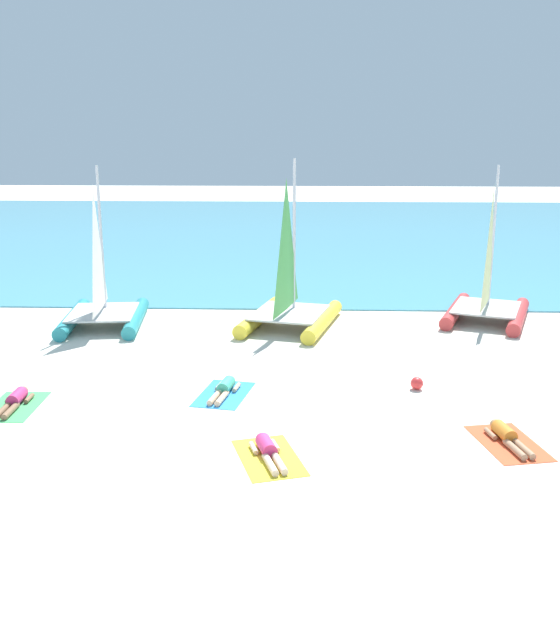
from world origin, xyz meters
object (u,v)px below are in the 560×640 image
Objects in this scene: sunbather_center_right at (268,450)px; towel_rightmost at (508,443)px; beach_ball at (417,383)px; towel_center_left at (224,394)px; sunbather_center_left at (224,388)px; sunbather_rightmost at (507,436)px; towel_leftmost at (14,407)px; sailboat_yellow at (290,303)px; sailboat_red at (487,299)px; sailboat_teal at (103,303)px; towel_center_right at (269,457)px; sunbather_leftmost at (15,400)px.

sunbather_center_right is 4.89m from towel_rightmost.
sunbather_center_right is 4.95× the size of beach_ball.
sunbather_center_left reaches higher than towel_center_left.
towel_rightmost is at bearing -65.68° from beach_ball.
towel_rightmost is at bearing -90.00° from sunbather_rightmost.
towel_leftmost is 10.90m from towel_rightmost.
towel_center_left is at bearing -89.37° from sailboat_yellow.
sailboat_yellow is 9.89m from sunbather_rightmost.
sailboat_teal is at bearing -154.89° from sailboat_red.
sunbather_center_right reaches higher than towel_center_left.
towel_center_right is 4.88m from towel_rightmost.
beach_ball is (-1.38, 3.03, 0.02)m from sunbather_rightmost.
sunbather_center_left reaches higher than towel_leftmost.
sailboat_teal is 2.68× the size of towel_center_right.
sunbather_rightmost is at bearing -7.45° from sunbather_center_right.
sailboat_yellow is 6.58m from beach_ball.
sunbather_leftmost is at bearing 91.29° from towel_leftmost.
towel_center_right is at bearing -77.41° from sailboat_yellow.
sailboat_yellow reaches higher than sunbather_leftmost.
beach_ball is at bearing 16.01° from sunbather_center_left.
towel_center_left is 3.56m from sunbather_center_right.
sunbather_center_right is at bearing -64.69° from sailboat_teal.
towel_center_left is (-7.93, -7.24, -0.75)m from sailboat_red.
sunbather_center_left is (4.62, -6.03, -0.63)m from sailboat_teal.
sunbather_leftmost and sunbather_rightmost have the same top height.
sunbather_rightmost is (4.79, 0.92, 0.13)m from towel_center_right.
sailboat_teal is 3.26× the size of sunbather_rightmost.
sailboat_red is (6.51, 1.02, -0.03)m from sailboat_yellow.
towel_rightmost is (10.79, -1.57, 0.00)m from towel_leftmost.
towel_leftmost is at bearing -127.07° from sailboat_red.
sunbather_rightmost is (4.64, -8.71, -0.66)m from sailboat_yellow.
sunbather_rightmost is at bearing -48.44° from sailboat_yellow.
beach_ball is at bearing 7.48° from sunbather_leftmost.
sunbather_center_right reaches higher than towel_rightmost.
sailboat_teal is at bearing 129.66° from sunbather_rightmost.
towel_leftmost is at bearing 140.91° from sunbather_center_right.
towel_rightmost is (4.65, -8.77, -0.78)m from sailboat_yellow.
towel_leftmost is at bearing -157.37° from sunbather_center_left.
sailboat_teal reaches higher than towel_center_left.
sailboat_red is 15.09m from towel_leftmost.
sailboat_yellow is 17.04× the size of beach_ball.
sailboat_teal is 13.71m from sunbather_rightmost.
towel_rightmost is (10.68, -8.65, -0.75)m from sailboat_teal.
towel_leftmost and towel_center_left have the same top height.
towel_rightmost is 1.22× the size of sunbather_rightmost.
sunbather_center_left is at bearing -89.40° from sailboat_yellow.
towel_center_right is 1.23× the size of sunbather_center_right.
sailboat_red reaches higher than towel_center_right.
towel_center_left is at bearing -173.41° from beach_ball.
beach_ball is at bearing -95.97° from sailboat_red.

